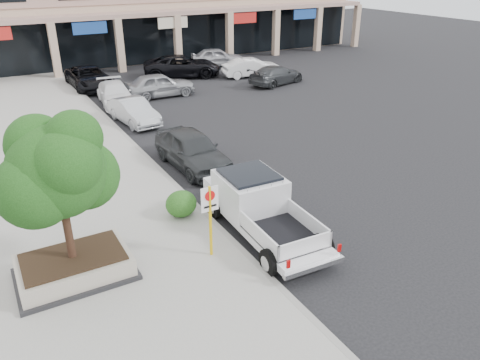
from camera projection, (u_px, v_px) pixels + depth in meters
name	position (u px, v px, depth m)	size (l,w,h in m)	color
ground	(274.00, 233.00, 15.71)	(120.00, 120.00, 0.00)	black
sidewalk	(68.00, 197.00, 17.93)	(8.00, 52.00, 0.15)	gray
curb	(165.00, 175.00, 19.70)	(0.20, 52.00, 0.15)	gray
strip_mall	(148.00, 2.00, 43.93)	(40.55, 12.43, 9.50)	tan
planter	(75.00, 266.00, 13.18)	(3.20, 2.20, 0.68)	black
planter_tree	(61.00, 168.00, 12.11)	(2.90, 2.55, 4.00)	black
no_parking_sign	(210.00, 212.00, 13.67)	(0.55, 0.09, 2.30)	#E2B30B
hedge	(181.00, 204.00, 16.26)	(1.10, 0.99, 0.94)	#1C4212
pickup_truck	(265.00, 210.00, 15.21)	(2.16, 5.84, 1.84)	silver
curb_car_a	(192.00, 150.00, 20.39)	(1.92, 4.76, 1.62)	#2A2D2F
curb_car_b	(134.00, 111.00, 25.96)	(1.46, 4.17, 1.38)	#AFB2B7
curb_car_c	(115.00, 94.00, 29.41)	(1.87, 4.61, 1.34)	white
curb_car_d	(89.00, 78.00, 33.06)	(2.51, 5.45, 1.51)	black
lot_car_a	(160.00, 85.00, 31.01)	(1.87, 4.65, 1.58)	#96989E
lot_car_b	(250.00, 68.00, 36.40)	(1.48, 4.24, 1.40)	white
lot_car_c	(276.00, 75.00, 34.23)	(1.90, 4.66, 1.35)	#2E3134
lot_car_d	(182.00, 66.00, 36.34)	(2.75, 5.95, 1.65)	black
lot_car_e	(217.00, 57.00, 40.08)	(1.81, 4.50, 1.53)	#ABACB3
lot_car_f	(254.00, 67.00, 36.82)	(1.41, 4.04, 1.33)	silver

